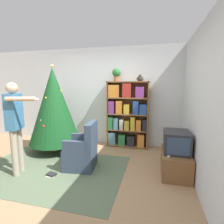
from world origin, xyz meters
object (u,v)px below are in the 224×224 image
(television, at_px, (177,142))
(table_lamp, at_px, (140,77))
(bookshelf, at_px, (127,116))
(standing_person, at_px, (15,121))
(potted_plant, at_px, (116,74))
(armchair, at_px, (82,152))
(christmas_tree, at_px, (54,106))

(television, relative_size, table_lamp, 2.66)
(bookshelf, height_order, standing_person, bookshelf)
(television, height_order, potted_plant, potted_plant)
(bookshelf, relative_size, armchair, 1.86)
(bookshelf, height_order, christmas_tree, christmas_tree)
(television, distance_m, christmas_tree, 2.86)
(christmas_tree, relative_size, table_lamp, 10.45)
(armchair, bearing_deg, bookshelf, 148.96)
(christmas_tree, bearing_deg, potted_plant, 27.39)
(bookshelf, bearing_deg, armchair, -114.73)
(bookshelf, relative_size, television, 3.21)
(christmas_tree, height_order, table_lamp, christmas_tree)
(bookshelf, xyz_separation_m, christmas_tree, (-1.66, -0.71, 0.29))
(potted_plant, xyz_separation_m, table_lamp, (0.60, 0.00, -0.09))
(bookshelf, relative_size, potted_plant, 5.19)
(bookshelf, height_order, armchair, bookshelf)
(bookshelf, bearing_deg, standing_person, -131.80)
(standing_person, xyz_separation_m, potted_plant, (1.41, 1.90, 0.91))
(bookshelf, bearing_deg, table_lamp, 1.46)
(potted_plant, bearing_deg, christmas_tree, -152.61)
(christmas_tree, bearing_deg, standing_person, -91.48)
(television, xyz_separation_m, table_lamp, (-0.79, 1.22, 1.20))
(christmas_tree, bearing_deg, television, -10.28)
(christmas_tree, distance_m, potted_plant, 1.74)
(standing_person, bearing_deg, bookshelf, 124.38)
(potted_plant, bearing_deg, table_lamp, 0.00)
(armchair, height_order, potted_plant, potted_plant)
(potted_plant, relative_size, table_lamp, 1.64)
(television, height_order, armchair, armchair)
(christmas_tree, distance_m, table_lamp, 2.21)
(christmas_tree, height_order, armchair, christmas_tree)
(standing_person, relative_size, potted_plant, 5.07)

